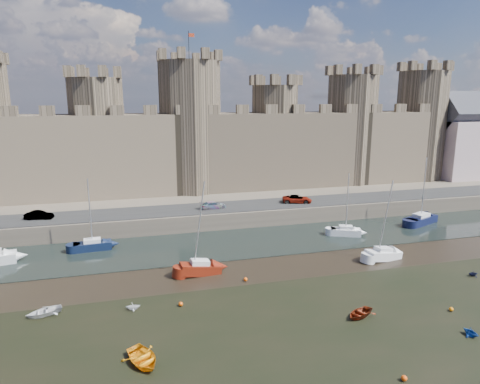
{
  "coord_description": "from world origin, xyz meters",
  "views": [
    {
      "loc": [
        -9.33,
        -29.28,
        19.43
      ],
      "look_at": [
        4.27,
        22.0,
        7.59
      ],
      "focal_mm": 32.0,
      "sensor_mm": 36.0,
      "label": 1
    }
  ],
  "objects": [
    {
      "name": "buoy_3",
      "position": [
        2.24,
        12.0,
        0.21
      ],
      "size": [
        0.43,
        0.43,
        0.43
      ],
      "primitive_type": "sphere",
      "color": "#FD550B",
      "rests_on": "ground"
    },
    {
      "name": "dinghy_4",
      "position": [
        10.14,
        2.01,
        0.31
      ],
      "size": [
        3.58,
        3.19,
        0.61
      ],
      "primitive_type": "imported",
      "rotation": [
        1.57,
        0.0,
        5.17
      ],
      "color": "maroon",
      "rests_on": "ground"
    },
    {
      "name": "dinghy_7",
      "position": [
        26.97,
        6.77,
        0.31
      ],
      "size": [
        1.21,
        1.05,
        0.62
      ],
      "primitive_type": "imported",
      "rotation": [
        1.57,
        0.0,
        1.53
      ],
      "color": "black",
      "rests_on": "ground"
    },
    {
      "name": "dinghy_3",
      "position": [
        -9.62,
        8.53,
        0.35
      ],
      "size": [
        1.39,
        1.22,
        0.7
      ],
      "primitive_type": "imported",
      "rotation": [
        1.57,
        0.0,
        1.52
      ],
      "color": "white",
      "rests_on": "ground"
    },
    {
      "name": "car_2",
      "position": [
        3.08,
        33.55,
        3.08
      ],
      "size": [
        4.24,
        2.26,
        1.17
      ],
      "primitive_type": "imported",
      "rotation": [
        0.0,
        0.0,
        1.73
      ],
      "color": "gray",
      "rests_on": "quay"
    },
    {
      "name": "sailboat_2",
      "position": [
        20.2,
        23.18,
        0.75
      ],
      "size": [
        4.47,
        3.14,
        9.0
      ],
      "rotation": [
        0.0,
        0.0,
        -0.41
      ],
      "color": "white",
      "rests_on": "ground"
    },
    {
      "name": "dinghy_6",
      "position": [
        -17.47,
        9.6,
        0.32
      ],
      "size": [
        3.51,
        2.89,
        0.63
      ],
      "primitive_type": "imported",
      "rotation": [
        1.57,
        0.0,
        4.97
      ],
      "color": "silver",
      "rests_on": "ground"
    },
    {
      "name": "buoy_2",
      "position": [
        8.51,
        -6.81,
        0.21
      ],
      "size": [
        0.43,
        0.43,
        0.43
      ],
      "primitive_type": "sphere",
      "color": "#F14B0A",
      "rests_on": "ground"
    },
    {
      "name": "car_1",
      "position": [
        -21.85,
        34.02,
        3.13
      ],
      "size": [
        3.98,
        2.01,
        1.25
      ],
      "primitive_type": "imported",
      "rotation": [
        0.0,
        0.0,
        1.38
      ],
      "color": "gray",
      "rests_on": "quay"
    },
    {
      "name": "dinghy_5",
      "position": [
        17.44,
        -3.2,
        0.37
      ],
      "size": [
        1.48,
        1.63,
        0.75
      ],
      "primitive_type": "imported",
      "rotation": [
        1.57,
        0.0,
        0.2
      ],
      "color": "navy",
      "rests_on": "ground"
    },
    {
      "name": "dinghy_0",
      "position": [
        -9.08,
        -0.12,
        0.38
      ],
      "size": [
        3.8,
        4.39,
        0.76
      ],
      "primitive_type": "imported",
      "rotation": [
        1.57,
        0.0,
        0.38
      ],
      "color": "orange",
      "rests_on": "ground"
    },
    {
      "name": "sailboat_5",
      "position": [
        20.15,
        13.79,
        0.72
      ],
      "size": [
        4.8,
        2.51,
        9.86
      ],
      "rotation": [
        0.0,
        0.0,
        0.17
      ],
      "color": "white",
      "rests_on": "ground"
    },
    {
      "name": "castle",
      "position": [
        -0.64,
        48.0,
        11.67
      ],
      "size": [
        108.5,
        11.0,
        29.0
      ],
      "color": "#42382B",
      "rests_on": "quay"
    },
    {
      "name": "sailboat_1",
      "position": [
        -14.33,
        26.19,
        0.76
      ],
      "size": [
        4.79,
        2.15,
        9.37
      ],
      "rotation": [
        0.0,
        0.0,
        0.07
      ],
      "color": "black",
      "rests_on": "ground"
    },
    {
      "name": "sailboat_4",
      "position": [
        -2.16,
        15.12,
        0.77
      ],
      "size": [
        4.67,
        2.15,
        10.6
      ],
      "rotation": [
        0.0,
        0.0,
        0.09
      ],
      "color": "maroon",
      "rests_on": "ground"
    },
    {
      "name": "buoy_5",
      "position": [
        18.91,
        0.74,
        0.2
      ],
      "size": [
        0.4,
        0.4,
        0.4
      ],
      "primitive_type": "sphere",
      "color": "orange",
      "rests_on": "ground"
    },
    {
      "name": "buoy_1",
      "position": [
        -5.23,
        8.14,
        0.22
      ],
      "size": [
        0.44,
        0.44,
        0.44
      ],
      "primitive_type": "sphere",
      "color": "#E14D0A",
      "rests_on": "ground"
    },
    {
      "name": "quay",
      "position": [
        0.0,
        60.0,
        1.25
      ],
      "size": [
        160.0,
        60.0,
        2.5
      ],
      "primitive_type": "cube",
      "color": "#4C443A",
      "rests_on": "ground"
    },
    {
      "name": "road",
      "position": [
        0.0,
        34.0,
        2.55
      ],
      "size": [
        160.0,
        7.0,
        0.1
      ],
      "primitive_type": "cube",
      "color": "black",
      "rests_on": "quay"
    },
    {
      "name": "ground",
      "position": [
        0.0,
        0.0,
        0.0
      ],
      "size": [
        160.0,
        160.0,
        0.0
      ],
      "primitive_type": "plane",
      "color": "black",
      "rests_on": "ground"
    },
    {
      "name": "sailboat_3",
      "position": [
        34.38,
        25.41,
        0.8
      ],
      "size": [
        6.35,
        4.37,
        10.38
      ],
      "rotation": [
        0.0,
        0.0,
        0.39
      ],
      "color": "black",
      "rests_on": "ground"
    },
    {
      "name": "car_3",
      "position": [
        16.97,
        33.63,
        3.16
      ],
      "size": [
        5.18,
        3.5,
        1.32
      ],
      "primitive_type": "imported",
      "rotation": [
        0.0,
        0.0,
        1.27
      ],
      "color": "gray",
      "rests_on": "quay"
    },
    {
      "name": "water_channel",
      "position": [
        0.0,
        24.0,
        0.04
      ],
      "size": [
        160.0,
        12.0,
        0.08
      ],
      "primitive_type": "cube",
      "color": "black",
      "rests_on": "ground"
    }
  ]
}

